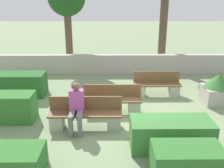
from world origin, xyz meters
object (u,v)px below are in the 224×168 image
object	(u,v)px
bench_left_side	(157,87)
planter_corner_left	(218,88)
bench_front	(85,117)
bench_right_side	(112,103)
person_seated_man	(76,105)

from	to	relation	value
bench_left_side	planter_corner_left	xyz separation A→B (m)	(1.93, -0.68, 0.20)
bench_left_side	planter_corner_left	distance (m)	2.06
bench_front	bench_right_side	bearing A→B (deg)	52.29
planter_corner_left	bench_right_side	bearing A→B (deg)	-168.48
bench_front	bench_right_side	world-z (taller)	same
bench_right_side	planter_corner_left	xyz separation A→B (m)	(3.59, 0.73, 0.20)
bench_left_side	person_seated_man	distance (m)	3.67
bench_front	bench_left_side	bearing A→B (deg)	44.66
bench_right_side	planter_corner_left	world-z (taller)	planter_corner_left
bench_right_side	person_seated_man	distance (m)	1.53
planter_corner_left	person_seated_man	bearing A→B (deg)	-158.01
bench_front	bench_left_side	size ratio (longest dim) A/B	1.19
person_seated_man	bench_front	bearing A→B (deg)	32.71
bench_front	bench_right_side	size ratio (longest dim) A/B	1.10
bench_front	person_seated_man	world-z (taller)	person_seated_man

